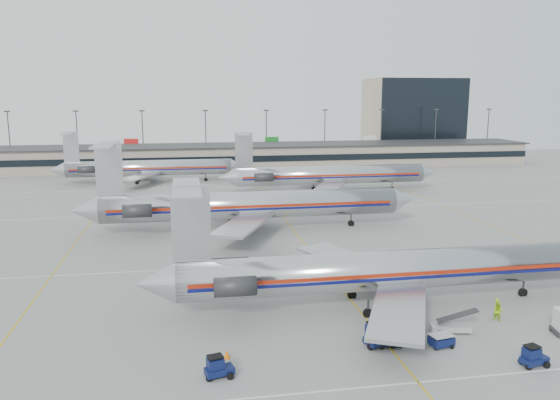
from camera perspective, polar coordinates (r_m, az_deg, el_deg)
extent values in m
plane|color=gray|center=(55.85, 6.64, -9.45)|extent=(260.00, 260.00, 0.00)
cube|color=silver|center=(64.97, 4.12, -6.46)|extent=(160.00, 0.15, 0.02)
cube|color=gray|center=(149.82, -4.05, 4.56)|extent=(160.00, 16.00, 6.00)
cube|color=black|center=(141.79, -3.71, 4.29)|extent=(160.00, 0.20, 1.60)
cube|color=#2D2D30|center=(149.51, -4.06, 5.74)|extent=(162.00, 17.00, 0.30)
cylinder|color=#38383D|center=(169.44, -26.42, 5.72)|extent=(0.30, 0.30, 15.00)
cube|color=#2D2D30|center=(169.09, -26.63, 8.28)|extent=(1.60, 0.40, 0.35)
cylinder|color=#38383D|center=(165.28, -20.40, 6.07)|extent=(0.30, 0.30, 15.00)
cube|color=#2D2D30|center=(164.91, -20.57, 8.70)|extent=(1.60, 0.40, 0.35)
cylinder|color=#38383D|center=(163.00, -14.13, 6.36)|extent=(0.30, 0.30, 15.00)
cube|color=#2D2D30|center=(162.63, -14.25, 9.03)|extent=(1.60, 0.40, 0.35)
cylinder|color=#38383D|center=(162.70, -7.76, 6.58)|extent=(0.30, 0.30, 15.00)
cube|color=#2D2D30|center=(162.32, -7.83, 9.25)|extent=(1.60, 0.40, 0.35)
cylinder|color=#38383D|center=(164.37, -1.43, 6.71)|extent=(0.30, 0.30, 15.00)
cube|color=#2D2D30|center=(164.00, -1.45, 9.36)|extent=(1.60, 0.40, 0.35)
cylinder|color=#38383D|center=(167.97, 4.69, 6.77)|extent=(0.30, 0.30, 15.00)
cube|color=#2D2D30|center=(167.61, 4.73, 9.36)|extent=(1.60, 0.40, 0.35)
cylinder|color=#38383D|center=(173.38, 10.50, 6.75)|extent=(0.30, 0.30, 15.00)
cube|color=#2D2D30|center=(173.03, 10.59, 9.26)|extent=(1.60, 0.40, 0.35)
cylinder|color=#38383D|center=(180.42, 15.90, 6.67)|extent=(0.30, 0.30, 15.00)
cube|color=#2D2D30|center=(180.09, 16.03, 9.08)|extent=(1.60, 0.40, 0.35)
cylinder|color=#38383D|center=(188.93, 20.86, 6.55)|extent=(0.30, 0.30, 15.00)
cube|color=#2D2D30|center=(188.61, 21.02, 8.85)|extent=(1.60, 0.40, 0.35)
cube|color=tan|center=(194.29, 13.66, 8.53)|extent=(30.00, 20.00, 25.00)
cylinder|color=silver|center=(51.90, 11.51, -7.18)|extent=(39.21, 3.63, 3.63)
cone|color=#B7B7BC|center=(48.59, -12.95, -8.50)|extent=(3.53, 3.63, 3.63)
cube|color=#9A1E0B|center=(50.25, 12.28, -7.64)|extent=(37.25, 0.05, 0.34)
cube|color=#0B0E4F|center=(50.37, 12.26, -8.07)|extent=(37.25, 0.05, 0.27)
cube|color=#B7B7BC|center=(57.73, 7.17, -6.21)|extent=(9.12, 13.29, 0.31)
cube|color=#B7B7BC|center=(45.55, 12.31, -11.12)|extent=(9.12, 13.29, 0.31)
cube|color=#B7B7BC|center=(47.07, -9.28, -2.46)|extent=(3.33, 0.25, 6.67)
cube|color=#B7B7BC|center=(46.46, -9.76, 1.29)|extent=(2.35, 10.29, 0.18)
cylinder|color=#2D2D30|center=(51.20, -5.29, -6.91)|extent=(3.53, 1.67, 1.67)
cylinder|color=#2D2D30|center=(45.92, -4.71, -9.01)|extent=(3.53, 1.67, 1.67)
cylinder|color=#2D2D30|center=(58.98, 24.07, -8.40)|extent=(0.20, 0.20, 1.62)
cylinder|color=#2D2D30|center=(49.73, 9.18, -11.12)|extent=(0.20, 0.20, 1.62)
cylinder|color=#2D2D30|center=(53.89, 7.54, -9.32)|extent=(0.20, 0.20, 1.62)
cylinder|color=black|center=(59.12, 24.03, -8.83)|extent=(0.88, 0.29, 0.88)
cylinder|color=silver|center=(79.18, -2.90, -0.51)|extent=(42.68, 3.95, 3.95)
cone|color=silver|center=(85.06, 12.70, 0.03)|extent=(3.41, 3.95, 3.95)
cone|color=#B7B7BC|center=(79.82, -19.71, -1.05)|extent=(3.84, 3.95, 3.95)
cube|color=#9A1E0B|center=(77.22, -2.72, -0.68)|extent=(40.55, 0.05, 0.37)
cube|color=#0B0E4F|center=(77.30, -2.72, -0.99)|extent=(40.55, 0.05, 0.30)
cube|color=#B7B7BC|center=(86.46, -4.91, -0.29)|extent=(9.92, 14.47, 0.34)
cube|color=#B7B7BC|center=(71.92, -3.85, -2.55)|extent=(9.92, 14.47, 0.34)
cube|color=#B7B7BC|center=(78.38, -17.43, 3.04)|extent=(3.63, 0.27, 7.26)
cube|color=#B7B7BC|center=(78.07, -17.81, 5.51)|extent=(2.56, 11.20, 0.19)
cylinder|color=#2D2D30|center=(81.80, -14.37, -0.24)|extent=(3.84, 1.81, 1.81)
cylinder|color=#2D2D30|center=(75.86, -14.70, -1.11)|extent=(3.84, 1.81, 1.81)
cylinder|color=#2D2D30|center=(82.89, 7.43, -2.09)|extent=(0.21, 0.21, 1.76)
cylinder|color=#2D2D30|center=(76.99, -5.01, -3.04)|extent=(0.21, 0.21, 1.76)
cylinder|color=#2D2D30|center=(81.96, -5.32, -2.19)|extent=(0.21, 0.21, 1.76)
cylinder|color=black|center=(83.00, 7.42, -2.43)|extent=(0.96, 0.32, 0.96)
cylinder|color=silver|center=(110.97, 5.35, 2.62)|extent=(38.36, 3.74, 3.74)
cone|color=silver|center=(118.13, 15.14, 2.79)|extent=(3.23, 3.74, 3.74)
cone|color=#B7B7BC|center=(107.40, -5.53, 2.35)|extent=(3.63, 3.74, 3.74)
cube|color=#9A1E0B|center=(109.16, 5.61, 2.56)|extent=(36.44, 0.05, 0.35)
cube|color=#0B0E4F|center=(109.22, 5.61, 2.35)|extent=(36.44, 0.05, 0.28)
cube|color=#B7B7BC|center=(117.39, 3.49, 2.60)|extent=(9.39, 13.69, 0.32)
cube|color=#B7B7BC|center=(103.86, 5.29, 1.50)|extent=(9.39, 13.69, 0.32)
cube|color=#B7B7BC|center=(107.06, -3.80, 5.20)|extent=(3.43, 0.25, 6.86)
cube|color=#B7B7BC|center=(106.76, -3.98, 6.93)|extent=(2.42, 10.60, 0.18)
cylinder|color=#2D2D30|center=(110.91, -2.11, 2.82)|extent=(3.63, 1.72, 1.72)
cylinder|color=#2D2D30|center=(105.27, -1.68, 2.39)|extent=(3.63, 1.72, 1.72)
cylinder|color=#2D2D30|center=(115.50, 11.62, 1.41)|extent=(0.20, 0.20, 1.67)
cylinder|color=#2D2D30|center=(108.32, 4.12, 0.99)|extent=(0.20, 0.20, 1.67)
cylinder|color=#2D2D30|center=(112.96, 3.52, 1.41)|extent=(0.20, 0.20, 1.67)
cylinder|color=black|center=(115.58, 11.61, 1.18)|extent=(0.91, 0.30, 0.91)
cylinder|color=silver|center=(126.37, -13.41, 3.28)|extent=(36.15, 3.52, 3.52)
cone|color=silver|center=(126.68, -4.52, 3.56)|extent=(3.04, 3.52, 3.52)
cone|color=#B7B7BC|center=(129.11, -22.22, 2.93)|extent=(3.42, 3.52, 3.52)
cube|color=#9A1E0B|center=(124.60, -13.46, 3.24)|extent=(34.35, 0.05, 0.33)
cube|color=#0B0E4F|center=(124.65, -13.45, 3.07)|extent=(34.35, 0.05, 0.27)
cube|color=#B7B7BC|center=(133.21, -14.05, 3.21)|extent=(8.85, 12.90, 0.30)
cube|color=#B7B7BC|center=(120.05, -14.48, 2.39)|extent=(8.85, 12.90, 0.30)
cube|color=#B7B7BC|center=(127.95, -21.00, 5.20)|extent=(3.23, 0.24, 6.47)
cube|color=#B7B7BC|center=(127.78, -21.22, 6.55)|extent=(2.28, 9.99, 0.17)
cylinder|color=#2D2D30|center=(130.50, -19.20, 3.33)|extent=(3.42, 1.62, 1.62)
cylinder|color=#2D2D30|center=(125.20, -19.59, 3.01)|extent=(3.42, 1.62, 1.62)
cylinder|color=#2D2D30|center=(126.56, -7.76, 2.32)|extent=(0.19, 0.19, 1.57)
cylinder|color=#2D2D30|center=(124.67, -14.73, 1.94)|extent=(0.19, 0.19, 1.57)
cylinder|color=#2D2D30|center=(129.17, -14.57, 2.25)|extent=(0.19, 0.19, 1.57)
cylinder|color=black|center=(126.62, -7.76, 2.12)|extent=(0.86, 0.29, 0.86)
cube|color=#0B143E|center=(39.92, -6.34, -17.30)|extent=(2.19, 1.47, 0.45)
cube|color=#0B143E|center=(39.66, -6.77, -16.63)|extent=(1.28, 1.15, 0.82)
cube|color=black|center=(39.41, -6.79, -15.92)|extent=(1.23, 1.10, 0.07)
cylinder|color=black|center=(40.48, -5.30, -17.26)|extent=(0.51, 0.16, 0.51)
cylinder|color=black|center=(39.68, -5.19, -17.87)|extent=(0.51, 0.16, 0.51)
cylinder|color=black|center=(40.41, -7.46, -17.36)|extent=(0.51, 0.16, 0.51)
cylinder|color=black|center=(39.61, -7.39, -17.98)|extent=(0.51, 0.16, 0.51)
cube|color=#0B143E|center=(44.67, 10.40, -14.05)|extent=(2.78, 2.13, 0.57)
cube|color=#0B143E|center=(44.28, 10.01, -13.30)|extent=(1.69, 1.58, 1.02)
cube|color=black|center=(44.01, 10.04, -12.50)|extent=(1.62, 1.50, 0.09)
cylinder|color=black|center=(45.58, 11.23, -13.98)|extent=(0.63, 0.20, 0.63)
cylinder|color=black|center=(44.63, 11.77, -14.56)|extent=(0.63, 0.20, 0.63)
cylinder|color=black|center=(45.00, 9.01, -14.24)|extent=(0.63, 0.20, 0.63)
cylinder|color=black|center=(44.04, 9.50, -14.84)|extent=(0.63, 0.20, 0.63)
cube|color=#0B143E|center=(45.06, 25.04, -14.89)|extent=(2.15, 1.40, 0.45)
cube|color=#0B143E|center=(44.70, 24.80, -14.33)|extent=(1.25, 1.11, 0.81)
cube|color=black|center=(44.48, 24.86, -13.69)|extent=(1.20, 1.06, 0.07)
cylinder|color=black|center=(45.89, 25.45, -14.79)|extent=(0.50, 0.16, 0.50)
cylinder|color=black|center=(45.24, 26.12, -15.22)|extent=(0.50, 0.16, 0.50)
cylinder|color=black|center=(45.11, 23.90, -15.11)|extent=(0.50, 0.16, 0.50)
cylinder|color=black|center=(44.45, 24.56, -15.56)|extent=(0.50, 0.16, 0.50)
cube|color=#0B143E|center=(44.94, 11.30, -13.97)|extent=(2.34, 1.88, 0.76)
cube|color=#9C9C9C|center=(44.72, 11.33, -13.34)|extent=(2.34, 1.88, 0.06)
cylinder|color=black|center=(45.87, 11.92, -14.01)|extent=(0.39, 0.15, 0.39)
cylinder|color=black|center=(44.88, 12.49, -14.62)|extent=(0.39, 0.15, 0.39)
cylinder|color=black|center=(45.36, 10.09, -14.23)|extent=(0.39, 0.15, 0.39)
cylinder|color=black|center=(44.36, 10.63, -14.86)|extent=(0.39, 0.15, 0.39)
cube|color=#0B143E|center=(45.68, 16.49, -13.91)|extent=(1.97, 1.52, 0.65)
cube|color=#9C9C9C|center=(45.49, 16.53, -13.37)|extent=(1.97, 1.52, 0.06)
cylinder|color=black|center=(46.51, 16.93, -13.93)|extent=(0.34, 0.13, 0.34)
cylinder|color=black|center=(45.69, 17.52, -14.44)|extent=(0.34, 0.13, 0.34)
cylinder|color=black|center=(45.97, 15.43, -14.16)|extent=(0.34, 0.13, 0.34)
cylinder|color=black|center=(45.13, 16.00, -14.67)|extent=(0.34, 0.13, 0.34)
cylinder|color=black|center=(51.74, 26.53, -12.09)|extent=(0.27, 0.13, 0.27)
cube|color=#9C9C9C|center=(48.47, 17.39, -12.62)|extent=(3.40, 1.78, 0.45)
cube|color=#2D2D30|center=(48.31, 18.04, -11.41)|extent=(3.38, 1.44, 1.16)
cylinder|color=black|center=(49.46, 18.35, -12.42)|extent=(0.45, 0.14, 0.45)
cylinder|color=black|center=(48.66, 18.90, -12.84)|extent=(0.45, 0.14, 0.45)
cylinder|color=black|center=(48.44, 15.85, -12.77)|extent=(0.45, 0.14, 0.45)
cylinder|color=black|center=(47.63, 16.37, -13.22)|extent=(0.45, 0.14, 0.45)
imported|color=#89DF15|center=(52.19, 21.75, -10.53)|extent=(0.81, 0.66, 1.92)
imported|color=#90D113|center=(51.82, 21.83, -10.78)|extent=(1.08, 1.08, 1.77)
cone|color=#FB6508|center=(42.46, -5.57, -15.72)|extent=(0.56, 0.56, 0.67)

